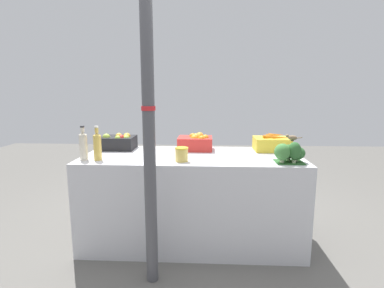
# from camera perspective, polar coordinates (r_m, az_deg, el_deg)

# --- Properties ---
(ground_plane) EXTENTS (10.00, 10.00, 0.00)m
(ground_plane) POSITION_cam_1_polar(r_m,az_deg,el_deg) (2.99, 0.00, -17.61)
(ground_plane) COLOR #605E59
(market_table) EXTENTS (1.94, 0.82, 0.82)m
(market_table) POSITION_cam_1_polar(r_m,az_deg,el_deg) (2.82, 0.00, -10.23)
(market_table) COLOR silver
(market_table) RESTS_ON ground_plane
(support_pole) EXTENTS (0.10, 0.10, 2.32)m
(support_pole) POSITION_cam_1_polar(r_m,az_deg,el_deg) (2.06, -8.24, 3.60)
(support_pole) COLOR #4C4C51
(support_pole) RESTS_ON ground_plane
(apple_crate) EXTENTS (0.33, 0.27, 0.16)m
(apple_crate) POSITION_cam_1_polar(r_m,az_deg,el_deg) (3.05, -13.86, 0.40)
(apple_crate) COLOR black
(apple_crate) RESTS_ON market_table
(orange_crate) EXTENTS (0.33, 0.27, 0.17)m
(orange_crate) POSITION_cam_1_polar(r_m,az_deg,el_deg) (2.93, 0.70, 0.35)
(orange_crate) COLOR red
(orange_crate) RESTS_ON market_table
(carrot_crate) EXTENTS (0.33, 0.27, 0.16)m
(carrot_crate) POSITION_cam_1_polar(r_m,az_deg,el_deg) (2.99, 14.94, 0.07)
(carrot_crate) COLOR gold
(carrot_crate) RESTS_ON market_table
(broccoli_pile) EXTENTS (0.26, 0.20, 0.18)m
(broccoli_pile) POSITION_cam_1_polar(r_m,az_deg,el_deg) (2.52, 18.21, -1.53)
(broccoli_pile) COLOR #2D602D
(broccoli_pile) RESTS_ON market_table
(juice_bottle_cloudy) EXTENTS (0.07, 0.07, 0.29)m
(juice_bottle_cloudy) POSITION_cam_1_polar(r_m,az_deg,el_deg) (2.65, -19.98, -0.25)
(juice_bottle_cloudy) COLOR beige
(juice_bottle_cloudy) RESTS_ON market_table
(juice_bottle_golden) EXTENTS (0.07, 0.07, 0.29)m
(juice_bottle_golden) POSITION_cam_1_polar(r_m,az_deg,el_deg) (2.60, -17.57, -0.32)
(juice_bottle_golden) COLOR gold
(juice_bottle_golden) RESTS_ON market_table
(pickle_jar) EXTENTS (0.11, 0.11, 0.12)m
(pickle_jar) POSITION_cam_1_polar(r_m,az_deg,el_deg) (2.45, -1.99, -1.98)
(pickle_jar) COLOR #DBBC56
(pickle_jar) RESTS_ON market_table
(sparrow_bird) EXTENTS (0.13, 0.07, 0.05)m
(sparrow_bird) POSITION_cam_1_polar(r_m,az_deg,el_deg) (2.52, 18.49, 1.18)
(sparrow_bird) COLOR #4C3D2D
(sparrow_bird) RESTS_ON broccoli_pile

